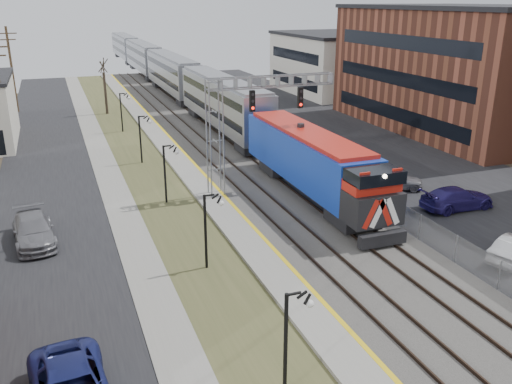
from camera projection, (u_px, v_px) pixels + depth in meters
street_west at (47, 184)px, 40.15m from camera, size 7.00×120.00×0.04m
sidewalk at (109, 177)px, 41.63m from camera, size 2.00×120.00×0.08m
grass_median at (148, 173)px, 42.63m from camera, size 4.00×120.00×0.06m
platform at (186, 168)px, 43.59m from camera, size 2.00×120.00×0.24m
ballast_bed at (244, 162)px, 45.25m from camera, size 8.00×120.00×0.20m
parking_lot at (368, 150)px, 49.24m from camera, size 16.00×120.00×0.04m
platform_edge at (196, 165)px, 43.84m from camera, size 0.24×120.00×0.01m
track_near at (221, 162)px, 44.53m from camera, size 1.58×120.00×0.15m
track_far at (261, 158)px, 45.68m from camera, size 1.58×120.00×0.15m
train at (167, 73)px, 77.86m from camera, size 3.00×108.65×5.33m
signal_gantry at (239, 116)px, 36.30m from camera, size 9.00×1.07×8.15m
lampposts at (204, 230)px, 27.23m from camera, size 0.14×62.14×4.00m
fence at (290, 149)px, 46.40m from camera, size 0.04×120.00×1.60m
bare_trees at (26, 138)px, 42.31m from camera, size 12.30×42.30×5.95m
car_lot_d at (457, 199)px, 35.16m from camera, size 5.01×2.04×1.45m
car_lot_e at (393, 180)px, 38.86m from camera, size 4.38×3.16×1.38m
car_lot_f at (308, 137)px, 50.72m from camera, size 4.84×1.75×1.59m
car_street_b at (33, 231)px, 30.28m from camera, size 2.60×5.34×1.50m
car_lot_g at (269, 117)px, 59.29m from camera, size 5.66×2.65×1.57m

